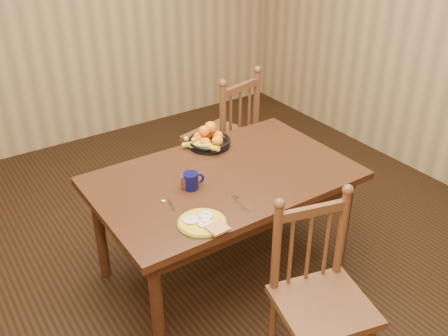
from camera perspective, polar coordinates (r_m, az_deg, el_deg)
room at (r=2.83m, az=0.00°, el=9.71°), size 4.52×5.02×2.72m
dining_table at (r=3.13m, az=0.00°, el=-2.14°), size 1.60×1.00×0.75m
chair_far at (r=4.07m, az=0.04°, el=3.61°), size 0.58×0.57×1.07m
chair_near at (r=2.67m, az=10.89°, el=-14.28°), size 0.55×0.53×1.00m
breakfast_plate at (r=2.65m, az=-2.44°, el=-6.23°), size 0.26×0.29×0.04m
fork at (r=2.82m, az=1.80°, el=-3.91°), size 0.03×0.18×0.00m
spoon at (r=2.85m, az=-6.67°, el=-3.80°), size 0.05×0.16×0.01m
coffee_mug at (r=2.94m, az=-3.73°, el=-1.44°), size 0.13×0.09×0.10m
juice_glass at (r=2.94m, az=-4.38°, el=-1.65°), size 0.06×0.06×0.09m
fruit_bowl at (r=3.40m, az=-1.81°, el=3.26°), size 0.32×0.32×0.17m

